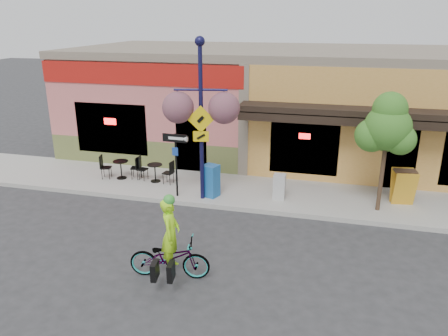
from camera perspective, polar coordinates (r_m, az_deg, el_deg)
name	(u,v)px	position (r m, az deg, el deg)	size (l,w,h in m)	color
ground	(252,220)	(13.16, 3.64, -6.81)	(90.00, 90.00, 0.00)	#2D2D30
sidewalk	(263,193)	(14.93, 5.09, -3.28)	(24.00, 3.00, 0.15)	#9E9B93
curb	(255,210)	(13.62, 4.08, -5.54)	(24.00, 0.12, 0.15)	#A8A59E
building	(285,101)	(19.58, 7.97, 8.66)	(18.20, 8.20, 4.50)	#C46260
bicycle	(170,258)	(10.35, -7.12, -11.55)	(0.65, 1.88, 0.99)	maroon
cyclist_rider	(171,244)	(10.15, -6.93, -9.82)	(0.63, 0.41, 1.72)	#ACFB1A
lamp_post	(201,122)	(13.52, -3.00, 6.06)	(1.63, 0.65, 5.10)	#14133E
one_way_sign	(176,165)	(14.19, -6.26, 0.34)	(0.81, 0.18, 2.12)	black
cafe_set_left	(121,167)	(16.30, -13.31, 0.13)	(1.45, 0.73, 0.87)	black
cafe_set_right	(155,170)	(15.75, -9.00, -0.31)	(1.41, 0.71, 0.85)	black
newspaper_box_blue	(211,181)	(14.27, -1.74, -1.67)	(0.48, 0.43, 1.07)	#1B5EA6
newspaper_box_grey	(279,187)	(14.22, 7.24, -2.42)	(0.38, 0.35, 0.82)	#B1B1B1
street_tree	(385,153)	(13.64, 20.23, 1.90)	(1.43, 1.43, 3.67)	#3D7A26
sandwich_board	(405,189)	(14.62, 22.57, -2.58)	(0.67, 0.49, 1.12)	gold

